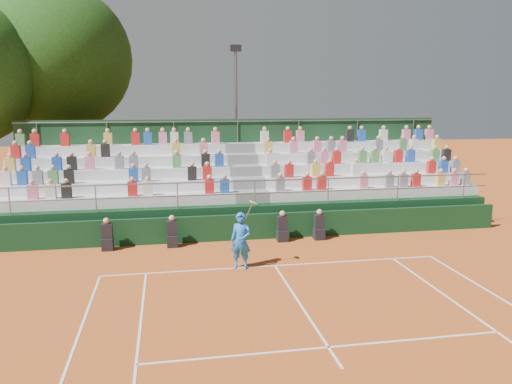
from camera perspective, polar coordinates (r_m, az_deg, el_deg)
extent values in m
plane|color=#BC551F|center=(16.42, 2.18, -8.43)|extent=(90.00, 90.00, 0.00)
cube|color=white|center=(16.42, 2.18, -8.42)|extent=(11.00, 0.06, 0.01)
cube|color=white|center=(13.52, 5.15, -12.76)|extent=(0.06, 6.40, 0.01)
cube|color=white|center=(11.55, 8.28, -17.15)|extent=(8.22, 0.06, 0.01)
cube|color=black|center=(19.28, 0.16, -3.96)|extent=(20.00, 0.15, 1.00)
cube|color=black|center=(18.75, -16.60, -5.73)|extent=(0.40, 0.40, 0.44)
cube|color=black|center=(18.63, -16.68, -4.31)|extent=(0.38, 0.25, 0.55)
sphere|color=tan|center=(18.54, -16.74, -3.17)|extent=(0.22, 0.22, 0.22)
cube|color=black|center=(18.62, -9.52, -5.53)|extent=(0.40, 0.40, 0.44)
cube|color=black|center=(18.50, -9.57, -4.11)|extent=(0.38, 0.25, 0.55)
sphere|color=tan|center=(18.41, -9.60, -2.96)|extent=(0.22, 0.22, 0.22)
cube|color=black|center=(19.10, 3.01, -4.99)|extent=(0.40, 0.40, 0.44)
cube|color=black|center=(18.97, 3.03, -3.59)|extent=(0.38, 0.25, 0.55)
sphere|color=tan|center=(18.88, 3.04, -2.48)|extent=(0.22, 0.22, 0.22)
cube|color=black|center=(19.47, 7.20, -4.75)|extent=(0.40, 0.40, 0.44)
cube|color=black|center=(19.35, 7.23, -3.38)|extent=(0.38, 0.25, 0.55)
sphere|color=tan|center=(19.26, 7.26, -2.28)|extent=(0.22, 0.22, 0.22)
cube|color=black|center=(22.23, -1.28, -1.72)|extent=(20.00, 5.20, 1.20)
cube|color=silver|center=(20.26, -15.65, -1.00)|extent=(9.30, 0.85, 0.42)
cube|color=silver|center=(21.96, 13.34, -0.01)|extent=(9.30, 0.85, 0.42)
cube|color=slate|center=(20.44, -0.56, -0.50)|extent=(1.40, 0.85, 0.42)
cube|color=silver|center=(21.02, -15.49, 0.59)|extent=(9.30, 0.85, 0.42)
cube|color=silver|center=(22.66, 12.54, 1.43)|extent=(9.30, 0.85, 0.42)
cube|color=slate|center=(21.19, -0.94, 1.05)|extent=(1.40, 0.85, 0.42)
cube|color=silver|center=(21.79, -15.35, 2.06)|extent=(9.30, 0.85, 0.42)
cube|color=silver|center=(23.38, 11.78, 2.78)|extent=(9.30, 0.85, 0.42)
cube|color=slate|center=(21.95, -1.30, 2.50)|extent=(1.40, 0.85, 0.42)
cube|color=silver|center=(22.57, -15.22, 3.43)|extent=(9.30, 0.85, 0.42)
cube|color=silver|center=(24.11, 11.07, 4.05)|extent=(9.30, 0.85, 0.42)
cube|color=slate|center=(22.73, -1.64, 3.85)|extent=(1.40, 0.85, 0.42)
cube|color=silver|center=(23.37, -15.09, 4.71)|extent=(9.30, 0.85, 0.42)
cube|color=silver|center=(24.86, 10.40, 5.24)|extent=(9.30, 0.85, 0.42)
cube|color=slate|center=(23.52, -1.96, 5.11)|extent=(1.40, 0.85, 0.42)
cube|color=#173C1F|center=(24.14, -2.12, 3.12)|extent=(20.00, 0.12, 4.40)
cylinder|color=gray|center=(19.45, -0.13, 1.29)|extent=(20.00, 0.05, 0.05)
cylinder|color=gray|center=(23.86, -2.12, 8.10)|extent=(20.00, 0.05, 0.05)
cube|color=pink|center=(20.55, -24.15, 0.01)|extent=(0.36, 0.24, 0.56)
cube|color=silver|center=(20.40, -22.39, 0.07)|extent=(0.36, 0.24, 0.56)
cube|color=black|center=(20.29, -20.83, 0.12)|extent=(0.36, 0.24, 0.56)
cube|color=red|center=(19.97, -13.92, 0.35)|extent=(0.36, 0.24, 0.56)
cube|color=silver|center=(19.94, -12.27, 0.40)|extent=(0.36, 0.24, 0.56)
cube|color=red|center=(19.99, -5.34, 0.63)|extent=(0.36, 0.24, 0.56)
cube|color=#1E4CB2|center=(20.05, -3.61, 0.69)|extent=(0.36, 0.24, 0.56)
cube|color=silver|center=(21.60, -26.66, 1.41)|extent=(0.36, 0.24, 0.56)
cube|color=#1E4CB2|center=(21.44, -25.14, 1.48)|extent=(0.36, 0.24, 0.56)
cube|color=slate|center=(21.29, -23.66, 1.54)|extent=(0.36, 0.24, 0.56)
cube|color=#4C8C4C|center=(21.17, -22.15, 1.60)|extent=(0.36, 0.24, 0.56)
cube|color=black|center=(21.05, -20.58, 1.66)|extent=(0.36, 0.24, 0.56)
cube|color=#1E4CB2|center=(20.74, -13.82, 1.91)|extent=(0.36, 0.24, 0.56)
cube|color=slate|center=(20.72, -12.43, 1.95)|extent=(0.36, 0.24, 0.56)
cube|color=black|center=(20.72, -7.31, 2.12)|extent=(0.36, 0.24, 0.56)
cube|color=red|center=(20.76, -5.60, 2.17)|extent=(0.36, 0.24, 0.56)
cube|color=gold|center=(22.36, -26.24, 2.82)|extent=(0.36, 0.24, 0.56)
cube|color=#1E4CB2|center=(22.21, -24.80, 2.89)|extent=(0.36, 0.24, 0.56)
cube|color=#1E4CB2|center=(21.94, -21.78, 3.02)|extent=(0.36, 0.24, 0.56)
cube|color=black|center=(21.83, -20.28, 3.09)|extent=(0.36, 0.24, 0.56)
cube|color=pink|center=(21.71, -18.48, 3.17)|extent=(0.36, 0.24, 0.56)
cube|color=slate|center=(21.57, -15.33, 3.29)|extent=(0.36, 0.24, 0.56)
cube|color=slate|center=(21.53, -13.80, 3.35)|extent=(0.36, 0.24, 0.56)
cube|color=#4C8C4C|center=(21.49, -9.04, 3.51)|extent=(0.36, 0.24, 0.56)
cube|color=black|center=(21.55, -5.79, 3.61)|extent=(0.36, 0.24, 0.56)
cube|color=#1E4CB2|center=(21.60, -4.21, 3.65)|extent=(0.36, 0.24, 0.56)
cube|color=red|center=(23.13, -25.75, 4.13)|extent=(0.36, 0.24, 0.56)
cube|color=#1E4CB2|center=(22.98, -24.38, 4.21)|extent=(0.36, 0.24, 0.56)
cube|color=gold|center=(22.51, -18.31, 4.50)|extent=(0.36, 0.24, 0.56)
cube|color=black|center=(22.43, -16.83, 4.56)|extent=(0.36, 0.24, 0.56)
cube|color=gold|center=(22.29, -9.11, 4.85)|extent=(0.36, 0.24, 0.56)
cube|color=pink|center=(22.34, -6.02, 4.94)|extent=(0.36, 0.24, 0.56)
cube|color=#4C8C4C|center=(23.91, -25.31, 5.36)|extent=(0.36, 0.24, 0.56)
cube|color=red|center=(23.77, -23.93, 5.44)|extent=(0.36, 0.24, 0.56)
cube|color=red|center=(23.50, -20.98, 5.60)|extent=(0.36, 0.24, 0.56)
cube|color=gold|center=(23.23, -16.56, 5.82)|extent=(0.36, 0.24, 0.56)
cube|color=red|center=(23.13, -13.60, 5.94)|extent=(0.36, 0.24, 0.56)
cube|color=#1E4CB2|center=(23.11, -12.27, 5.99)|extent=(0.36, 0.24, 0.56)
cube|color=pink|center=(23.09, -10.60, 6.05)|extent=(0.36, 0.24, 0.56)
cube|color=silver|center=(23.09, -9.32, 6.09)|extent=(0.36, 0.24, 0.56)
cube|color=slate|center=(23.11, -7.75, 6.14)|extent=(0.36, 0.24, 0.56)
cube|color=pink|center=(23.20, -4.66, 6.21)|extent=(0.36, 0.24, 0.56)
cube|color=slate|center=(20.43, 2.76, 0.88)|extent=(0.36, 0.24, 0.56)
cube|color=red|center=(20.72, 5.84, 0.97)|extent=(0.36, 0.24, 0.56)
cube|color=red|center=(20.90, 7.51, 1.02)|extent=(0.36, 0.24, 0.56)
cube|color=pink|center=(21.52, 12.15, 1.15)|extent=(0.36, 0.24, 0.56)
cube|color=slate|center=(21.99, 14.96, 1.23)|extent=(0.36, 0.24, 0.56)
cube|color=slate|center=(22.26, 16.45, 1.27)|extent=(0.36, 0.24, 0.56)
cube|color=red|center=(22.53, 17.80, 1.30)|extent=(0.36, 0.24, 0.56)
cube|color=gold|center=(23.09, 20.31, 1.36)|extent=(0.36, 0.24, 0.56)
cube|color=pink|center=(23.42, 21.65, 1.39)|extent=(0.36, 0.24, 0.56)
cube|color=slate|center=(23.72, 22.82, 1.42)|extent=(0.36, 0.24, 0.56)
cube|color=slate|center=(21.18, 2.19, 2.39)|extent=(0.36, 0.24, 0.56)
cube|color=red|center=(21.32, 3.79, 2.42)|extent=(0.36, 0.24, 0.56)
cube|color=gold|center=(21.63, 6.82, 2.49)|extent=(0.36, 0.24, 0.56)
cube|color=red|center=(21.82, 8.39, 2.52)|extent=(0.36, 0.24, 0.56)
cube|color=silver|center=(22.23, 11.33, 2.58)|extent=(0.36, 0.24, 0.56)
cube|color=red|center=(23.77, 19.40, 2.69)|extent=(0.36, 0.24, 0.56)
cube|color=#1E4CB2|center=(24.07, 20.63, 2.71)|extent=(0.36, 0.24, 0.56)
cube|color=slate|center=(24.37, 21.80, 2.72)|extent=(0.36, 0.24, 0.56)
cube|color=silver|center=(21.94, 1.60, 3.78)|extent=(0.36, 0.24, 0.56)
cube|color=slate|center=(22.39, 6.28, 3.86)|extent=(0.36, 0.24, 0.56)
cube|color=pink|center=(22.57, 7.77, 3.88)|extent=(0.36, 0.24, 0.56)
cube|color=red|center=(22.76, 9.20, 3.90)|extent=(0.36, 0.24, 0.56)
cube|color=#4C8C4C|center=(23.19, 12.04, 3.93)|extent=(0.36, 0.24, 0.56)
cube|color=#4C8C4C|center=(23.43, 13.43, 3.94)|extent=(0.36, 0.24, 0.56)
cube|color=silver|center=(23.65, 14.64, 3.94)|extent=(0.36, 0.24, 0.56)
cube|color=red|center=(23.90, 15.93, 3.95)|extent=(0.36, 0.24, 0.56)
cube|color=#1E4CB2|center=(24.18, 17.24, 3.95)|extent=(0.36, 0.24, 0.56)
cube|color=#4C8C4C|center=(24.76, 19.75, 3.95)|extent=(0.36, 0.24, 0.56)
cube|color=black|center=(25.06, 20.92, 3.95)|extent=(0.36, 0.24, 0.56)
cube|color=gold|center=(22.74, 1.37, 5.09)|extent=(0.36, 0.24, 0.56)
cube|color=pink|center=(23.01, 4.31, 5.13)|extent=(0.36, 0.24, 0.56)
cube|color=pink|center=(23.31, 6.98, 5.15)|extent=(0.36, 0.24, 0.56)
cube|color=slate|center=(23.52, 8.57, 5.16)|extent=(0.36, 0.24, 0.56)
cube|color=pink|center=(23.70, 9.82, 5.17)|extent=(0.36, 0.24, 0.56)
cube|color=slate|center=(24.37, 13.81, 5.16)|extent=(0.36, 0.24, 0.56)
cube|color=#4C8C4C|center=(24.89, 16.41, 5.15)|extent=(0.36, 0.24, 0.56)
cube|color=silver|center=(25.16, 17.60, 5.14)|extent=(0.36, 0.24, 0.56)
cube|color=gold|center=(25.72, 19.93, 5.11)|extent=(0.36, 0.24, 0.56)
cube|color=silver|center=(23.53, 0.98, 6.31)|extent=(0.36, 0.24, 0.56)
cube|color=red|center=(23.77, 3.64, 6.33)|extent=(0.36, 0.24, 0.56)
cube|color=pink|center=(23.93, 5.07, 6.34)|extent=(0.36, 0.24, 0.56)
cube|color=black|center=(24.69, 10.65, 6.33)|extent=(0.36, 0.24, 0.56)
cube|color=#1E4CB2|center=(24.91, 11.95, 6.32)|extent=(0.36, 0.24, 0.56)
cube|color=silver|center=(25.36, 14.34, 6.30)|extent=(0.36, 0.24, 0.56)
cube|color=pink|center=(25.88, 16.78, 6.26)|extent=(0.36, 0.24, 0.56)
cube|color=#1E4CB2|center=(26.17, 18.05, 6.23)|extent=(0.36, 0.24, 0.56)
cube|color=pink|center=(26.45, 19.16, 6.21)|extent=(0.36, 0.24, 0.56)
imported|color=blue|center=(15.92, -1.74, -5.59)|extent=(0.78, 0.66, 1.83)
cylinder|color=gray|center=(15.72, -0.85, -2.27)|extent=(0.26, 0.03, 0.51)
cylinder|color=#E5D866|center=(15.68, -0.32, -1.18)|extent=(0.26, 0.28, 0.14)
cylinder|color=#382614|center=(29.45, -21.06, 3.71)|extent=(0.50, 0.50, 4.32)
sphere|color=#15350E|center=(29.35, -21.76, 13.97)|extent=(7.78, 7.78, 7.78)
cylinder|color=gray|center=(28.22, -2.28, 7.77)|extent=(0.16, 0.16, 7.88)
cube|color=black|center=(28.32, -2.34, 16.12)|extent=(0.60, 0.25, 0.35)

